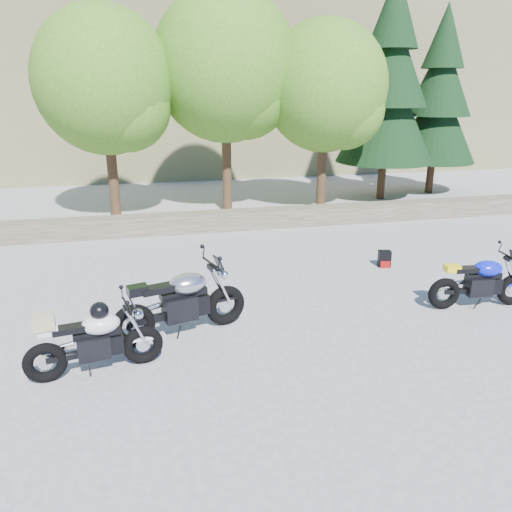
# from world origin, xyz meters

# --- Properties ---
(ground) EXTENTS (90.00, 90.00, 0.00)m
(ground) POSITION_xyz_m (0.00, 0.00, 0.00)
(ground) COLOR slate
(ground) RESTS_ON ground
(stone_wall) EXTENTS (22.00, 0.55, 0.50)m
(stone_wall) POSITION_xyz_m (0.00, 5.50, 0.25)
(stone_wall) COLOR #4D3F33
(stone_wall) RESTS_ON ground
(hillside) EXTENTS (80.00, 30.00, 15.00)m
(hillside) POSITION_xyz_m (3.00, 28.00, 7.50)
(hillside) COLOR olive
(hillside) RESTS_ON ground
(tree_decid_left) EXTENTS (3.67, 3.67, 5.62)m
(tree_decid_left) POSITION_xyz_m (-2.39, 7.14, 3.63)
(tree_decid_left) COLOR #382314
(tree_decid_left) RESTS_ON ground
(tree_decid_mid) EXTENTS (4.08, 4.08, 6.24)m
(tree_decid_mid) POSITION_xyz_m (0.91, 7.54, 4.04)
(tree_decid_mid) COLOR #382314
(tree_decid_mid) RESTS_ON ground
(tree_decid_right) EXTENTS (3.54, 3.54, 5.41)m
(tree_decid_right) POSITION_xyz_m (3.71, 6.94, 3.50)
(tree_decid_right) COLOR #382314
(tree_decid_right) RESTS_ON ground
(conifer_near) EXTENTS (3.17, 3.17, 7.06)m
(conifer_near) POSITION_xyz_m (6.20, 8.20, 3.68)
(conifer_near) COLOR #382314
(conifer_near) RESTS_ON ground
(conifer_far) EXTENTS (2.82, 2.82, 6.27)m
(conifer_far) POSITION_xyz_m (8.40, 8.80, 3.27)
(conifer_far) COLOR #382314
(conifer_far) RESTS_ON ground
(silver_bike) EXTENTS (2.11, 0.84, 1.08)m
(silver_bike) POSITION_xyz_m (-1.24, -0.27, 0.52)
(silver_bike) COLOR black
(silver_bike) RESTS_ON ground
(white_bike) EXTENTS (1.80, 0.58, 1.00)m
(white_bike) POSITION_xyz_m (-2.47, -1.10, 0.49)
(white_bike) COLOR black
(white_bike) RESTS_ON ground
(blue_bike) EXTENTS (1.84, 0.58, 0.92)m
(blue_bike) POSITION_xyz_m (3.84, -0.37, 0.45)
(blue_bike) COLOR black
(blue_bike) RESTS_ON ground
(backpack) EXTENTS (0.29, 0.27, 0.35)m
(backpack) POSITION_xyz_m (3.20, 1.88, 0.17)
(backpack) COLOR black
(backpack) RESTS_ON ground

